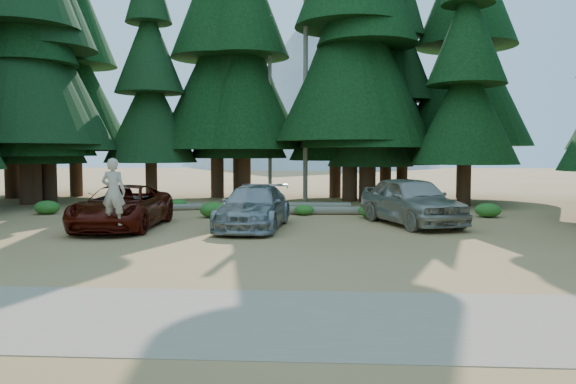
% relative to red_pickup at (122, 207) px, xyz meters
% --- Properties ---
extents(ground, '(160.00, 160.00, 0.00)m').
position_rel_red_pickup_xyz_m(ground, '(4.98, -3.45, -0.73)').
color(ground, '#A78147').
rests_on(ground, ground).
extents(gravel_strip, '(26.00, 3.50, 0.01)m').
position_rel_red_pickup_xyz_m(gravel_strip, '(4.98, -9.95, -0.72)').
color(gravel_strip, tan).
rests_on(gravel_strip, ground).
extents(forest_belt_north, '(36.00, 7.00, 22.00)m').
position_rel_red_pickup_xyz_m(forest_belt_north, '(4.98, 11.55, -0.73)').
color(forest_belt_north, black).
rests_on(forest_belt_north, ground).
extents(snag_front, '(0.24, 0.24, 12.00)m').
position_rel_red_pickup_xyz_m(snag_front, '(5.78, 11.05, 5.27)').
color(snag_front, '#716B5A').
rests_on(snag_front, ground).
extents(snag_back, '(0.20, 0.20, 10.00)m').
position_rel_red_pickup_xyz_m(snag_back, '(3.78, 12.55, 4.27)').
color(snag_back, '#716B5A').
rests_on(snag_back, ground).
extents(mountain_peak, '(48.00, 50.00, 28.00)m').
position_rel_red_pickup_xyz_m(mountain_peak, '(2.40, 84.78, 11.98)').
color(mountain_peak, '#909398').
rests_on(mountain_peak, ground).
extents(red_pickup, '(2.60, 5.31, 1.45)m').
position_rel_red_pickup_xyz_m(red_pickup, '(0.00, 0.00, 0.00)').
color(red_pickup, '#510F06').
rests_on(red_pickup, ground).
extents(silver_minivan_center, '(2.34, 5.04, 1.43)m').
position_rel_red_pickup_xyz_m(silver_minivan_center, '(4.40, 0.29, -0.01)').
color(silver_minivan_center, '#9A9DA1').
rests_on(silver_minivan_center, ground).
extents(silver_minivan_right, '(3.65, 5.44, 1.72)m').
position_rel_red_pickup_xyz_m(silver_minivan_right, '(9.83, 1.60, 0.13)').
color(silver_minivan_right, '#A59F93').
rests_on(silver_minivan_right, ground).
extents(frisbee_player, '(0.75, 0.52, 1.97)m').
position_rel_red_pickup_xyz_m(frisbee_player, '(0.60, -2.32, 0.69)').
color(frisbee_player, beige).
rests_on(frisbee_player, ground).
extents(log_left, '(3.81, 1.78, 0.29)m').
position_rel_red_pickup_xyz_m(log_left, '(-0.52, 5.60, -0.58)').
color(log_left, '#716B5A').
rests_on(log_left, ground).
extents(log_mid, '(3.56, 0.29, 0.29)m').
position_rel_red_pickup_xyz_m(log_mid, '(6.19, 7.05, -0.58)').
color(log_mid, '#716B5A').
rests_on(log_mid, ground).
extents(log_right, '(5.13, 0.42, 0.33)m').
position_rel_red_pickup_xyz_m(log_right, '(6.26, 4.67, -0.56)').
color(log_right, '#716B5A').
rests_on(log_right, ground).
extents(shrub_far_left, '(1.14, 1.14, 0.63)m').
position_rel_red_pickup_xyz_m(shrub_far_left, '(-2.57, 4.69, -0.41)').
color(shrub_far_left, '#256B20').
rests_on(shrub_far_left, ground).
extents(shrub_left, '(0.83, 0.83, 0.46)m').
position_rel_red_pickup_xyz_m(shrub_left, '(0.18, 6.55, -0.50)').
color(shrub_left, '#256B20').
rests_on(shrub_left, ground).
extents(shrub_center_left, '(1.11, 1.11, 0.61)m').
position_rel_red_pickup_xyz_m(shrub_center_left, '(2.42, 3.40, -0.42)').
color(shrub_center_left, '#256B20').
rests_on(shrub_center_left, ground).
extents(shrub_center_right, '(0.79, 0.79, 0.43)m').
position_rel_red_pickup_xyz_m(shrub_center_right, '(5.95, 4.44, -0.51)').
color(shrub_center_right, '#256B20').
rests_on(shrub_center_right, ground).
extents(shrub_right, '(0.83, 0.83, 0.46)m').
position_rel_red_pickup_xyz_m(shrub_right, '(11.28, 4.82, -0.50)').
color(shrub_right, '#256B20').
rests_on(shrub_right, ground).
extents(shrub_far_right, '(1.10, 1.10, 0.60)m').
position_rel_red_pickup_xyz_m(shrub_far_right, '(8.65, 3.62, -0.42)').
color(shrub_far_right, '#256B20').
rests_on(shrub_far_right, ground).
extents(shrub_edge_west, '(1.02, 1.02, 0.56)m').
position_rel_red_pickup_xyz_m(shrub_edge_west, '(-4.72, 4.16, -0.44)').
color(shrub_edge_west, '#256B20').
rests_on(shrub_edge_west, ground).
extents(shrub_edge_east, '(1.01, 1.01, 0.56)m').
position_rel_red_pickup_xyz_m(shrub_edge_east, '(13.23, 4.17, -0.45)').
color(shrub_edge_east, '#256B20').
rests_on(shrub_edge_east, ground).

